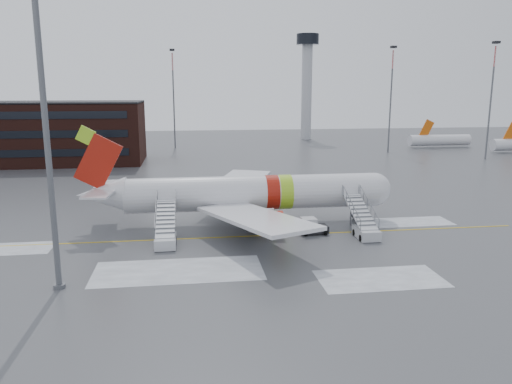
{
  "coord_description": "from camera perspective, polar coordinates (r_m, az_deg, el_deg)",
  "views": [
    {
      "loc": [
        -5.0,
        -49.82,
        14.96
      ],
      "look_at": [
        2.18,
        1.97,
        4.0
      ],
      "focal_mm": 35.0,
      "sensor_mm": 36.0,
      "label": 1
    }
  ],
  "objects": [
    {
      "name": "light_mast_far_ne",
      "position": [
        121.3,
        15.18,
        10.91
      ],
      "size": [
        1.2,
        1.2,
        24.25
      ],
      "color": "#595B60",
      "rests_on": "ground"
    },
    {
      "name": "control_tower",
      "position": [
        149.04,
        5.85,
        13.24
      ],
      "size": [
        6.4,
        6.4,
        30.0
      ],
      "color": "#B2B5BA",
      "rests_on": "ground"
    },
    {
      "name": "airstair_fwd",
      "position": [
        52.35,
        12.25,
        -3.83
      ],
      "size": [
        2.05,
        7.7,
        3.48
      ],
      "color": "#B7BABF",
      "rests_on": "ground"
    },
    {
      "name": "light_mast_far_n",
      "position": [
        127.86,
        -9.42,
        11.18
      ],
      "size": [
        1.2,
        1.2,
        24.25
      ],
      "color": "#595B60",
      "rests_on": "ground"
    },
    {
      "name": "airstair_aft",
      "position": [
        49.31,
        -10.28,
        -4.73
      ],
      "size": [
        2.05,
        7.7,
        3.48
      ],
      "color": "silver",
      "rests_on": "ground"
    },
    {
      "name": "airliner",
      "position": [
        55.37,
        -1.26,
        -0.2
      ],
      "size": [
        35.03,
        32.97,
        11.18
      ],
      "color": "silver",
      "rests_on": "ground"
    },
    {
      "name": "light_mast_far_e",
      "position": [
        116.36,
        25.31,
        10.17
      ],
      "size": [
        1.2,
        1.2,
        24.25
      ],
      "color": "#595B60",
      "rests_on": "ground"
    },
    {
      "name": "pushback_tug",
      "position": [
        52.45,
        6.38,
        -3.96
      ],
      "size": [
        3.04,
        2.34,
        1.69
      ],
      "color": "black",
      "rests_on": "ground"
    },
    {
      "name": "ground",
      "position": [
        52.26,
        -2.08,
        -4.8
      ],
      "size": [
        260.0,
        260.0,
        0.0
      ],
      "primitive_type": "plane",
      "color": "#494C4F",
      "rests_on": "ground"
    },
    {
      "name": "distant_aircraft",
      "position": [
        133.17,
        22.7,
        4.48
      ],
      "size": [
        35.0,
        18.0,
        8.0
      ],
      "primitive_type": null,
      "color": "#D8590C",
      "rests_on": "ground"
    },
    {
      "name": "light_mast_near",
      "position": [
        38.74,
        -23.21,
        10.68
      ],
      "size": [
        1.2,
        1.2,
        28.87
      ],
      "color": "#595B60",
      "rests_on": "ground"
    }
  ]
}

